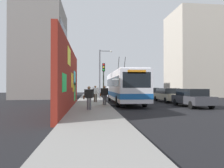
# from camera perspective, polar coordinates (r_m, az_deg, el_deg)

# --- Properties ---
(ground_plane) EXTENTS (80.00, 80.00, 0.00)m
(ground_plane) POSITION_cam_1_polar(r_m,az_deg,el_deg) (20.30, -1.18, -5.71)
(ground_plane) COLOR black
(sidewalk_slab) EXTENTS (48.00, 3.20, 0.15)m
(sidewalk_slab) POSITION_cam_1_polar(r_m,az_deg,el_deg) (20.22, -5.72, -5.51)
(sidewalk_slab) COLOR gray
(sidewalk_slab) RESTS_ON ground_plane
(graffiti_wall) EXTENTS (13.70, 0.32, 4.77)m
(graffiti_wall) POSITION_cam_1_polar(r_m,az_deg,el_deg) (16.09, -11.81, 1.47)
(graffiti_wall) COLOR maroon
(graffiti_wall) RESTS_ON ground_plane
(building_far_left) EXTENTS (9.72, 6.72, 13.97)m
(building_far_left) POSITION_cam_1_polar(r_m,az_deg,el_deg) (33.79, -19.05, 8.25)
(building_far_left) COLOR gray
(building_far_left) RESTS_ON ground_plane
(building_far_right) EXTENTS (8.10, 9.17, 14.71)m
(building_far_right) POSITION_cam_1_polar(r_m,az_deg,el_deg) (39.23, 22.65, 7.57)
(building_far_right) COLOR #B2A899
(building_far_right) RESTS_ON ground_plane
(city_bus) EXTENTS (11.82, 2.64, 5.07)m
(city_bus) POSITION_cam_1_polar(r_m,az_deg,el_deg) (21.49, 3.36, -0.55)
(city_bus) COLOR silver
(city_bus) RESTS_ON ground_plane
(parked_car_dark_gray) EXTENTS (4.47, 1.89, 1.58)m
(parked_car_dark_gray) POSITION_cam_1_polar(r_m,az_deg,el_deg) (18.94, 21.45, -3.50)
(parked_car_dark_gray) COLOR #38383D
(parked_car_dark_gray) RESTS_ON ground_plane
(parked_car_champagne) EXTENTS (4.88, 1.88, 1.58)m
(parked_car_champagne) POSITION_cam_1_polar(r_m,az_deg,el_deg) (23.97, 15.28, -2.90)
(parked_car_champagne) COLOR #C6B793
(parked_car_champagne) RESTS_ON ground_plane
(parked_car_black) EXTENTS (4.64, 1.88, 1.58)m
(parked_car_black) POSITION_cam_1_polar(r_m,az_deg,el_deg) (30.03, 10.77, -2.45)
(parked_car_black) COLOR black
(parked_car_black) RESTS_ON ground_plane
(parked_car_white) EXTENTS (4.66, 1.73, 1.58)m
(parked_car_white) POSITION_cam_1_polar(r_m,az_deg,el_deg) (35.22, 8.20, -2.18)
(parked_car_white) COLOR white
(parked_car_white) RESTS_ON ground_plane
(pedestrian_midblock) EXTENTS (0.23, 0.68, 1.71)m
(pedestrian_midblock) POSITION_cam_1_polar(r_m,az_deg,el_deg) (21.45, -4.68, -2.33)
(pedestrian_midblock) COLOR #3F3326
(pedestrian_midblock) RESTS_ON sidewalk_slab
(pedestrian_at_curb) EXTENTS (0.23, 0.75, 1.70)m
(pedestrian_at_curb) POSITION_cam_1_polar(r_m,az_deg,el_deg) (18.04, -2.13, -2.70)
(pedestrian_at_curb) COLOR #595960
(pedestrian_at_curb) RESTS_ON sidewalk_slab
(pedestrian_near_wall) EXTENTS (0.22, 0.74, 1.65)m
(pedestrian_near_wall) POSITION_cam_1_polar(r_m,az_deg,el_deg) (14.38, -6.48, -3.36)
(pedestrian_near_wall) COLOR #595960
(pedestrian_near_wall) RESTS_ON sidewalk_slab
(traffic_light) EXTENTS (0.49, 0.28, 4.07)m
(traffic_light) POSITION_cam_1_polar(r_m,az_deg,el_deg) (21.32, -2.38, 2.32)
(traffic_light) COLOR #2D382D
(traffic_light) RESTS_ON sidewalk_slab
(street_lamp) EXTENTS (0.44, 1.76, 6.57)m
(street_lamp) POSITION_cam_1_polar(r_m,az_deg,el_deg) (27.62, -3.06, 3.80)
(street_lamp) COLOR #4C4C51
(street_lamp) RESTS_ON sidewalk_slab
(curbside_puddle) EXTENTS (1.93, 1.93, 0.00)m
(curbside_puddle) POSITION_cam_1_polar(r_m,az_deg,el_deg) (18.78, 1.10, -6.12)
(curbside_puddle) COLOR black
(curbside_puddle) RESTS_ON ground_plane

